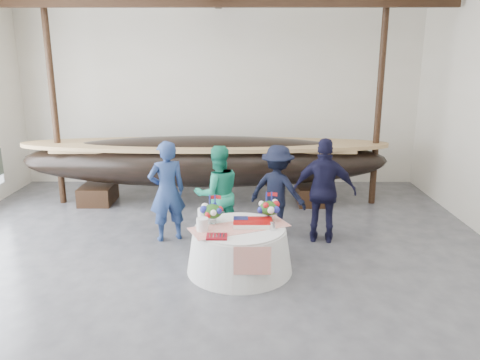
{
  "coord_description": "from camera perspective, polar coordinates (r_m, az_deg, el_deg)",
  "views": [
    {
      "loc": [
        0.56,
        -5.92,
        3.24
      ],
      "look_at": [
        0.53,
        2.17,
        1.07
      ],
      "focal_mm": 35.0,
      "sensor_mm": 36.0,
      "label": 1
    }
  ],
  "objects": [
    {
      "name": "floor",
      "position": [
        6.77,
        -4.68,
        -13.65
      ],
      "size": [
        10.0,
        12.0,
        0.01
      ],
      "primitive_type": "cube",
      "color": "#3D3D42",
      "rests_on": "ground"
    },
    {
      "name": "wall_back",
      "position": [
        11.97,
        -2.47,
        10.23
      ],
      "size": [
        10.0,
        0.02,
        4.5
      ],
      "primitive_type": "cube",
      "color": "silver",
      "rests_on": "ground"
    },
    {
      "name": "longboat_display",
      "position": [
        10.4,
        -4.33,
        2.34
      ],
      "size": [
        8.1,
        1.62,
        1.52
      ],
      "color": "black",
      "rests_on": "ground"
    },
    {
      "name": "banquet_table",
      "position": [
        7.29,
        -0.05,
        -8.37
      ],
      "size": [
        1.63,
        1.63,
        0.7
      ],
      "color": "silver",
      "rests_on": "ground"
    },
    {
      "name": "tabletop_items",
      "position": [
        7.26,
        -0.22,
        -4.19
      ],
      "size": [
        1.6,
        1.11,
        0.4
      ],
      "color": "red",
      "rests_on": "banquet_table"
    },
    {
      "name": "guest_woman_blue",
      "position": [
        8.38,
        -8.88,
        -1.36
      ],
      "size": [
        0.78,
        0.66,
        1.81
      ],
      "primitive_type": "imported",
      "rotation": [
        0.0,
        0.0,
        3.54
      ],
      "color": "navy",
      "rests_on": "ground"
    },
    {
      "name": "guest_woman_teal",
      "position": [
        8.29,
        -2.74,
        -1.67
      ],
      "size": [
        1.0,
        0.88,
        1.73
      ],
      "primitive_type": "imported",
      "rotation": [
        0.0,
        0.0,
        3.45
      ],
      "color": "#1A8868",
      "rests_on": "ground"
    },
    {
      "name": "guest_man_left",
      "position": [
        8.6,
        4.59,
        -1.27
      ],
      "size": [
        1.25,
        1.05,
        1.68
      ],
      "primitive_type": "imported",
      "rotation": [
        0.0,
        0.0,
        2.67
      ],
      "color": "black",
      "rests_on": "ground"
    },
    {
      "name": "guest_man_right",
      "position": [
        8.33,
        10.25,
        -1.32
      ],
      "size": [
        1.16,
        0.65,
        1.87
      ],
      "primitive_type": "imported",
      "rotation": [
        0.0,
        0.0,
        2.96
      ],
      "color": "black",
      "rests_on": "ground"
    }
  ]
}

